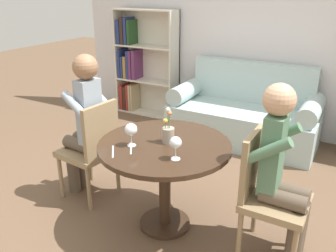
{
  "coord_description": "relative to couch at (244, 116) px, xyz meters",
  "views": [
    {
      "loc": [
        1.18,
        -2.05,
        1.8
      ],
      "look_at": [
        0.0,
        0.05,
        0.83
      ],
      "focal_mm": 38.0,
      "sensor_mm": 36.0,
      "label": 1
    }
  ],
  "objects": [
    {
      "name": "round_table",
      "position": [
        0.0,
        -1.94,
        0.27
      ],
      "size": [
        0.98,
        0.98,
        0.71
      ],
      "color": "#382619",
      "rests_on": "ground_plane"
    },
    {
      "name": "knife_left_setting",
      "position": [
        -0.25,
        -2.23,
        0.41
      ],
      "size": [
        0.12,
        0.16,
        0.0
      ],
      "color": "silver",
      "rests_on": "round_table"
    },
    {
      "name": "wine_glass_right",
      "position": [
        0.19,
        -2.12,
        0.52
      ],
      "size": [
        0.08,
        0.08,
        0.16
      ],
      "color": "white",
      "rests_on": "round_table"
    },
    {
      "name": "person_left",
      "position": [
        -0.83,
        -1.87,
        0.38
      ],
      "size": [
        0.44,
        0.37,
        1.29
      ],
      "rotation": [
        0.0,
        0.0,
        -1.67
      ],
      "color": "brown",
      "rests_on": "ground_plane"
    },
    {
      "name": "chair_right",
      "position": [
        0.75,
        -1.85,
        0.18
      ],
      "size": [
        0.42,
        0.42,
        0.9
      ],
      "rotation": [
        0.0,
        0.0,
        1.56
      ],
      "color": "#937A56",
      "rests_on": "ground_plane"
    },
    {
      "name": "wine_glass_left",
      "position": [
        -0.19,
        -2.08,
        0.52
      ],
      "size": [
        0.09,
        0.09,
        0.17
      ],
      "color": "white",
      "rests_on": "round_table"
    },
    {
      "name": "flower_vase",
      "position": [
        0.01,
        -1.91,
        0.48
      ],
      "size": [
        0.09,
        0.09,
        0.27
      ],
      "color": "#9E9384",
      "rests_on": "round_table"
    },
    {
      "name": "couch",
      "position": [
        0.0,
        0.0,
        0.0
      ],
      "size": [
        1.73,
        0.8,
        0.92
      ],
      "color": "#A8C1C1",
      "rests_on": "ground_plane"
    },
    {
      "name": "back_wall",
      "position": [
        0.0,
        0.42,
        1.04
      ],
      "size": [
        5.2,
        0.05,
        2.7
      ],
      "color": "silver",
      "rests_on": "ground_plane"
    },
    {
      "name": "ground_plane",
      "position": [
        0.0,
        -1.94,
        -0.31
      ],
      "size": [
        16.0,
        16.0,
        0.0
      ],
      "primitive_type": "plane",
      "color": "brown"
    },
    {
      "name": "chair_left",
      "position": [
        -0.75,
        -1.88,
        0.18
      ],
      "size": [
        0.46,
        0.46,
        0.9
      ],
      "rotation": [
        0.0,
        0.0,
        -1.67
      ],
      "color": "#937A56",
      "rests_on": "ground_plane"
    },
    {
      "name": "fork_left_setting",
      "position": [
        -0.17,
        -2.13,
        0.41
      ],
      "size": [
        0.12,
        0.16,
        0.0
      ],
      "color": "silver",
      "rests_on": "round_table"
    },
    {
      "name": "person_right",
      "position": [
        0.83,
        -1.85,
        0.36
      ],
      "size": [
        0.42,
        0.34,
        1.25
      ],
      "rotation": [
        0.0,
        0.0,
        1.56
      ],
      "color": "brown",
      "rests_on": "ground_plane"
    },
    {
      "name": "bookshelf_left",
      "position": [
        -1.67,
        0.27,
        0.41
      ],
      "size": [
        0.92,
        0.28,
        1.49
      ],
      "color": "silver",
      "rests_on": "ground_plane"
    }
  ]
}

